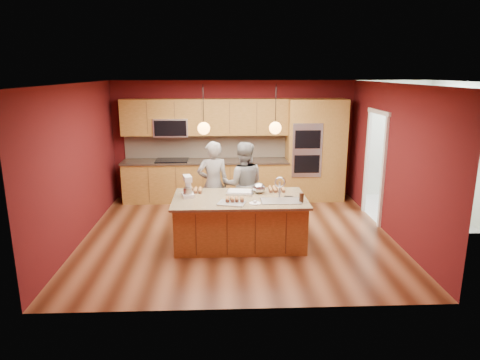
{
  "coord_description": "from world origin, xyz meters",
  "views": [
    {
      "loc": [
        -0.27,
        -7.29,
        2.9
      ],
      "look_at": [
        0.04,
        -0.1,
        1.06
      ],
      "focal_mm": 32.0,
      "sensor_mm": 36.0,
      "label": 1
    }
  ],
  "objects_px": {
    "island": "(241,220)",
    "person_left": "(213,185)",
    "mixing_bowl": "(259,188)",
    "stand_mixer": "(188,188)",
    "person_right": "(243,185)"
  },
  "relations": [
    {
      "from": "person_left",
      "to": "mixing_bowl",
      "type": "relative_size",
      "value": 7.29
    },
    {
      "from": "island",
      "to": "mixing_bowl",
      "type": "height_order",
      "value": "island"
    },
    {
      "from": "island",
      "to": "person_left",
      "type": "xyz_separation_m",
      "value": [
        -0.48,
        0.88,
        0.4
      ]
    },
    {
      "from": "person_right",
      "to": "stand_mixer",
      "type": "xyz_separation_m",
      "value": [
        -0.98,
        -0.77,
        0.17
      ]
    },
    {
      "from": "stand_mixer",
      "to": "mixing_bowl",
      "type": "relative_size",
      "value": 1.59
    },
    {
      "from": "island",
      "to": "stand_mixer",
      "type": "relative_size",
      "value": 6.22
    },
    {
      "from": "person_left",
      "to": "person_right",
      "type": "bearing_deg",
      "value": 168.58
    },
    {
      "from": "island",
      "to": "person_left",
      "type": "relative_size",
      "value": 1.36
    },
    {
      "from": "person_left",
      "to": "mixing_bowl",
      "type": "bearing_deg",
      "value": 131.69
    },
    {
      "from": "island",
      "to": "mixing_bowl",
      "type": "bearing_deg",
      "value": 39.53
    },
    {
      "from": "mixing_bowl",
      "to": "person_left",
      "type": "bearing_deg",
      "value": 143.11
    },
    {
      "from": "stand_mixer",
      "to": "mixing_bowl",
      "type": "distance_m",
      "value": 1.24
    },
    {
      "from": "island",
      "to": "stand_mixer",
      "type": "distance_m",
      "value": 1.06
    },
    {
      "from": "island",
      "to": "person_right",
      "type": "distance_m",
      "value": 0.97
    },
    {
      "from": "stand_mixer",
      "to": "person_left",
      "type": "bearing_deg",
      "value": 47.85
    }
  ]
}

